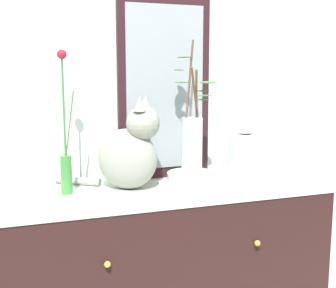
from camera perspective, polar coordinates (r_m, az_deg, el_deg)
The scene contains 7 objects.
wall_back at distance 1.99m, azimuth -2.65°, elevation 8.03°, with size 4.40×0.08×2.60m, color silver.
mirror_leaning at distance 1.91m, azimuth -0.48°, elevation 7.32°, with size 0.41×0.03×0.79m.
cat_sitting at distance 1.75m, azimuth -5.00°, elevation -0.99°, with size 0.42×0.33×0.38m.
vase_slim_green at distance 1.71m, azimuth -13.17°, elevation -1.28°, with size 0.06×0.04×0.55m.
bowl_porcelain at distance 1.83m, azimuth 3.09°, elevation -4.51°, with size 0.20×0.20×0.05m, color silver.
vase_glass_clear at distance 1.80m, azimuth 3.17°, elevation 0.60°, with size 0.17×0.20×0.54m.
jar_lidded_porcelain at distance 1.90m, azimuth 9.94°, elevation -0.98°, with size 0.11×0.11×0.29m.
Camera 1 is at (-0.56, -1.63, 1.34)m, focal length 46.86 mm.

